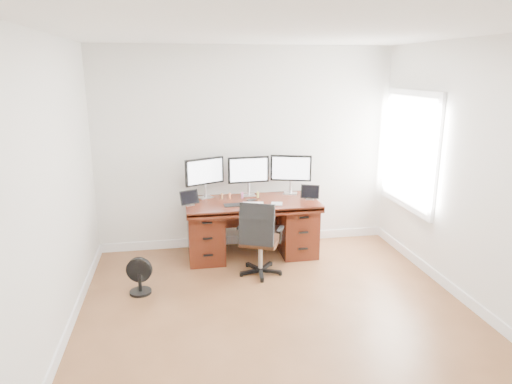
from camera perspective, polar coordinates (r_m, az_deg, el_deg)
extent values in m
plane|color=brown|center=(4.55, 3.44, -16.60)|extent=(4.50, 4.50, 0.00)
cube|color=silver|center=(6.17, -1.22, 5.37)|extent=(4.00, 0.10, 2.70)
cube|color=silver|center=(4.88, 27.19, 1.09)|extent=(0.10, 4.50, 2.70)
cube|color=white|center=(6.09, 18.64, 4.93)|extent=(0.04, 1.30, 1.50)
cube|color=white|center=(6.08, 18.47, 4.93)|extent=(0.01, 1.15, 1.35)
cube|color=#491A0E|center=(5.88, -0.51, -1.37)|extent=(1.70, 0.80, 0.05)
cube|color=#491A0E|center=(5.96, -6.31, -5.03)|extent=(0.45, 0.70, 0.70)
cube|color=#491A0E|center=(6.15, 5.03, -4.36)|extent=(0.45, 0.70, 0.70)
cube|color=#351209|center=(6.23, -0.96, -2.58)|extent=(0.74, 0.03, 0.40)
cylinder|color=black|center=(5.60, 0.55, -9.78)|extent=(0.65, 0.65, 0.07)
cylinder|color=silver|center=(5.52, 0.55, -7.78)|extent=(0.05, 0.05, 0.35)
cube|color=#3C2112|center=(5.45, 0.56, -6.07)|extent=(0.55, 0.54, 0.06)
cube|color=black|center=(5.18, 0.07, -4.09)|extent=(0.39, 0.20, 0.49)
cube|color=black|center=(5.45, -1.88, -4.30)|extent=(0.13, 0.22, 0.03)
cube|color=black|center=(5.35, 3.05, -4.70)|extent=(0.13, 0.22, 0.03)
cylinder|color=black|center=(5.31, -14.22, -12.00)|extent=(0.24, 0.24, 0.03)
cylinder|color=black|center=(5.26, -14.30, -10.89)|extent=(0.04, 0.04, 0.20)
cylinder|color=black|center=(5.20, -14.41, -9.48)|extent=(0.29, 0.12, 0.28)
cube|color=silver|center=(6.07, -6.35, -0.65)|extent=(0.22, 0.20, 0.01)
cylinder|color=silver|center=(6.05, -6.37, 0.13)|extent=(0.04, 0.04, 0.18)
cube|color=black|center=(5.98, -6.44, 2.58)|extent=(0.51, 0.26, 0.35)
cube|color=white|center=(5.97, -6.35, 2.55)|extent=(0.46, 0.21, 0.30)
cube|color=silver|center=(6.13, -0.93, -0.40)|extent=(0.19, 0.15, 0.01)
cylinder|color=silver|center=(6.11, -0.93, 0.37)|extent=(0.04, 0.04, 0.18)
cube|color=black|center=(6.05, -0.94, 2.80)|extent=(0.55, 0.07, 0.35)
cube|color=white|center=(6.03, -0.90, 2.76)|extent=(0.50, 0.04, 0.30)
cube|color=silver|center=(6.24, 4.33, -0.15)|extent=(0.21, 0.19, 0.01)
cylinder|color=silver|center=(6.22, 4.35, 0.61)|extent=(0.04, 0.04, 0.18)
cube|color=black|center=(6.16, 4.40, 2.99)|extent=(0.53, 0.20, 0.35)
cube|color=white|center=(6.14, 4.38, 2.96)|extent=(0.48, 0.15, 0.30)
cube|color=silver|center=(5.75, -8.29, -1.59)|extent=(0.12, 0.11, 0.01)
cube|color=black|center=(5.73, -8.33, -0.69)|extent=(0.25, 0.16, 0.17)
cube|color=silver|center=(5.99, 6.76, -0.85)|extent=(0.12, 0.11, 0.01)
cube|color=black|center=(5.97, 6.79, 0.02)|extent=(0.25, 0.15, 0.17)
cube|color=white|center=(5.74, -0.35, -1.46)|extent=(0.27, 0.15, 0.01)
cube|color=#B6B9BE|center=(5.74, 2.61, -1.48)|extent=(0.17, 0.17, 0.01)
cube|color=black|center=(5.69, -2.86, -1.63)|extent=(0.23, 0.15, 0.01)
cube|color=black|center=(5.90, -0.52, -1.02)|extent=(0.13, 0.08, 0.01)
cylinder|color=#91623C|center=(5.96, -4.28, -0.66)|extent=(0.03, 0.03, 0.06)
sphere|color=#91623C|center=(5.95, -4.29, -0.29)|extent=(0.03, 0.03, 0.03)
cylinder|color=#E87C4C|center=(5.97, -3.30, -0.61)|extent=(0.03, 0.03, 0.06)
sphere|color=#E87C4C|center=(5.96, -3.31, -0.24)|extent=(0.03, 0.03, 0.03)
cylinder|color=pink|center=(5.99, -1.72, -0.54)|extent=(0.03, 0.03, 0.06)
sphere|color=pink|center=(5.98, -1.72, -0.17)|extent=(0.03, 0.03, 0.03)
cylinder|color=#D4C256|center=(6.03, 0.23, -0.44)|extent=(0.03, 0.03, 0.06)
sphere|color=#D4C256|center=(6.02, 0.23, -0.08)|extent=(0.03, 0.03, 0.03)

